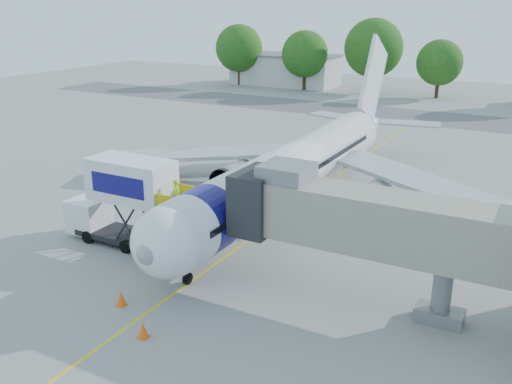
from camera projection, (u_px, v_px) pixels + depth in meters
The scene contains 14 objects.
ground at pixel (270, 225), 38.15m from camera, with size 160.00×160.00×0.00m, color #979795.
guidance_line at pixel (270, 225), 38.15m from camera, with size 0.15×70.00×0.01m, color yellow.
taxiway_strip at pixel (420, 117), 73.07m from camera, with size 120.00×10.00×0.01m, color #59595B.
aircraft at pixel (297, 167), 40.63m from camera, with size 34.17×37.73×11.35m.
jet_bridge at pixel (352, 219), 27.31m from camera, with size 13.90×3.20×6.60m.
catering_hiloader at pixel (124, 202), 34.29m from camera, with size 8.50×2.44×5.50m.
ground_tug at pixel (110, 371), 21.85m from camera, with size 4.02×2.46×1.51m.
safety_cone_a at pixel (121, 298), 28.00m from camera, with size 0.50×0.50×0.80m.
safety_cone_b at pixel (143, 330), 25.32m from camera, with size 0.50×0.50×0.80m.
outbuilding_left at pixel (285, 69), 99.89m from camera, with size 18.40×8.40×5.30m.
tree_a at pixel (239, 48), 98.76m from camera, with size 8.12×8.12×10.36m.
tree_b at pixel (305, 54), 92.99m from camera, with size 7.57×7.57×9.66m.
tree_c at pixel (374, 48), 89.35m from camera, with size 9.17×9.17×11.69m.
tree_d at pixel (440, 63), 85.55m from camera, with size 6.86×6.86×8.75m.
Camera 1 is at (16.16, -31.54, 14.32)m, focal length 40.00 mm.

